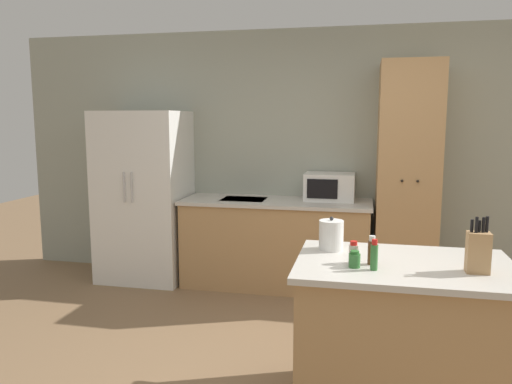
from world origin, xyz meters
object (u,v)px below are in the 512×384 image
refrigerator (144,196)px  spice_bottle_green_herb (353,253)px  pantry_cabinet (407,182)px  knife_block (478,251)px  spice_bottle_tall_dark (374,256)px  microwave (330,187)px  spice_bottle_short_red (372,251)px  kettle (331,235)px  spice_bottle_amber_oil (354,260)px

refrigerator → spice_bottle_green_herb: bearing=-43.3°
pantry_cabinet → knife_block: (0.19, -2.16, -0.09)m
spice_bottle_tall_dark → knife_block: bearing=7.2°
microwave → spice_bottle_tall_dark: 2.37m
knife_block → spice_bottle_short_red: 0.54m
spice_bottle_green_herb → kettle: bearing=117.9°
spice_bottle_tall_dark → spice_bottle_green_herb: 0.15m
microwave → spice_bottle_green_herb: microwave is taller
refrigerator → spice_bottle_green_herb: (2.21, -2.09, 0.07)m
refrigerator → microwave: size_ratio=3.61×
refrigerator → spice_bottle_tall_dark: (2.32, -2.19, 0.09)m
pantry_cabinet → spice_bottle_tall_dark: bearing=-98.4°
spice_bottle_tall_dark → spice_bottle_amber_oil: 0.11m
refrigerator → spice_bottle_tall_dark: bearing=-43.3°
spice_bottle_amber_oil → knife_block: bearing=3.7°
pantry_cabinet → microwave: bearing=171.3°
microwave → knife_block: knife_block is taller
spice_bottle_green_herb → kettle: (-0.14, 0.27, 0.03)m
pantry_cabinet → kettle: bearing=-107.3°
spice_bottle_amber_oil → kettle: size_ratio=0.44×
microwave → kettle: 1.98m
microwave → kettle: microwave is taller
refrigerator → kettle: size_ratio=8.57×
knife_block → refrigerator: bearing=143.3°
spice_bottle_short_red → kettle: kettle is taller
pantry_cabinet → microwave: (-0.73, 0.11, -0.08)m
refrigerator → microwave: 1.94m
spice_bottle_green_herb → kettle: 0.30m
refrigerator → spice_bottle_tall_dark: size_ratio=10.65×
refrigerator → knife_block: size_ratio=5.95×
pantry_cabinet → knife_block: pantry_cabinet is taller
spice_bottle_tall_dark → spice_bottle_amber_oil: spice_bottle_tall_dark is taller
spice_bottle_amber_oil → spice_bottle_short_red: bearing=40.3°
refrigerator → spice_bottle_green_herb: refrigerator is taller
spice_bottle_tall_dark → spice_bottle_amber_oil: (-0.10, 0.03, -0.03)m
spice_bottle_green_herb → kettle: kettle is taller
kettle → pantry_cabinet: bearing=72.7°
spice_bottle_amber_oil → kettle: kettle is taller
pantry_cabinet → spice_bottle_short_red: (-0.34, -2.12, -0.13)m
microwave → spice_bottle_amber_oil: (0.30, -2.31, -0.08)m
kettle → refrigerator: bearing=138.7°
spice_bottle_short_red → spice_bottle_amber_oil: size_ratio=1.75×
spice_bottle_tall_dark → microwave: bearing=99.6°
spice_bottle_short_red → spice_bottle_tall_dark: bearing=-84.0°
knife_block → spice_bottle_green_herb: (-0.63, 0.04, -0.05)m
pantry_cabinet → spice_bottle_green_herb: pantry_cabinet is taller
pantry_cabinet → spice_bottle_tall_dark: size_ratio=13.30×
refrigerator → spice_bottle_green_herb: 3.04m
refrigerator → spice_bottle_amber_oil: size_ratio=19.30×
microwave → kettle: (0.15, -1.97, -0.03)m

